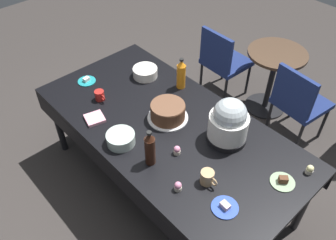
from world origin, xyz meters
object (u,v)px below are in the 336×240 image
Objects in this scene: potluck_table at (168,130)px; dessert_plate_sage at (283,181)px; maroon_chair_left at (223,59)px; maroon_chair_right at (298,100)px; glass_salad_bowl at (121,139)px; soda_bottle_cola at (150,149)px; dessert_plate_cobalt at (225,207)px; cupcake_mint at (177,150)px; coffee_mug_red at (100,95)px; coffee_mug_tan at (207,177)px; ceramic_snack_bowl at (145,72)px; cupcake_berry at (178,186)px; cupcake_cocoa at (310,170)px; dessert_plate_teal at (87,81)px; slow_cooker at (229,122)px; soda_bottle_orange_juice at (181,74)px; round_cafe_table at (273,71)px; frosted_layer_cake at (168,112)px.

dessert_plate_sage is (0.91, 0.19, 0.07)m from potluck_table.
maroon_chair_right is (0.94, 0.00, 0.00)m from maroon_chair_left.
soda_bottle_cola reaches higher than glass_salad_bowl.
cupcake_mint is (-0.52, 0.09, 0.02)m from dessert_plate_cobalt.
coffee_mug_red is at bearing -123.14° from maroon_chair_right.
maroon_chair_right is (-0.18, 1.49, -0.31)m from coffee_mug_tan.
maroon_chair_left reaches higher than dessert_plate_sage.
ceramic_snack_bowl is 0.96m from cupcake_mint.
cupcake_berry and cupcake_mint have the same top height.
cupcake_berry is at bearing -157.97° from dessert_plate_cobalt.
maroon_chair_left is (-1.53, 0.93, -0.29)m from cupcake_cocoa.
dessert_plate_teal is 0.19× the size of maroon_chair_right.
potluck_table is 13.43× the size of dessert_plate_sage.
maroon_chair_right is (-0.01, 1.10, -0.42)m from slow_cooker.
coffee_mug_red is at bearing -178.38° from coffee_mug_tan.
coffee_mug_tan is 1.12× the size of coffee_mug_red.
coffee_mug_tan is (-0.21, 0.06, 0.04)m from dessert_plate_cobalt.
cupcake_cocoa is at bearing 35.48° from glass_salad_bowl.
cupcake_mint is 1.70m from maroon_chair_left.
cupcake_berry is at bearing -8.25° from dessert_plate_teal.
soda_bottle_orange_juice is at bearing 148.67° from dessert_plate_cobalt.
slow_cooker is 0.70m from soda_bottle_orange_juice.
coffee_mug_red is 0.14× the size of maroon_chair_left.
ceramic_snack_bowl is 0.30× the size of round_cafe_table.
coffee_mug_red reaches higher than potluck_table.
glass_salad_bowl is 1.79m from maroon_chair_right.
maroon_chair_right is at bearing 96.88° from coffee_mug_tan.
maroon_chair_right is at bearing 56.86° from coffee_mug_red.
dessert_plate_teal is 0.55× the size of soda_bottle_orange_juice.
frosted_layer_cake is at bearing -159.84° from slow_cooker.
maroon_chair_left is (-1.46, 1.13, -0.27)m from dessert_plate_sage.
potluck_table is 18.66× the size of coffee_mug_red.
frosted_layer_cake is 1.12× the size of soda_bottle_orange_juice.
potluck_table is 0.65m from coffee_mug_red.
soda_bottle_orange_juice is (-0.47, 0.74, -0.00)m from soda_bottle_cola.
cupcake_cocoa is 0.51× the size of coffee_mug_tan.
soda_bottle_orange_juice is 1.22m from round_cafe_table.
potluck_table is 0.43m from soda_bottle_cola.
potluck_table is 13.99× the size of dessert_plate_teal.
dessert_plate_teal is (-1.80, -0.34, -0.00)m from dessert_plate_sage.
cupcake_berry reaches higher than round_cafe_table.
slow_cooker is at bearing 20.16° from frosted_layer_cake.
ceramic_snack_bowl reaches higher than cupcake_berry.
soda_bottle_orange_juice is (-0.67, 0.19, -0.03)m from slow_cooker.
slow_cooker reaches higher than cupcake_mint.
cupcake_mint is at bearing 0.40° from dessert_plate_teal.
frosted_layer_cake is 0.37m from cupcake_mint.
soda_bottle_cola is 1.71m from maroon_chair_right.
cupcake_mint is 0.08× the size of maroon_chair_right.
potluck_table is 12.82× the size of dessert_plate_cobalt.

